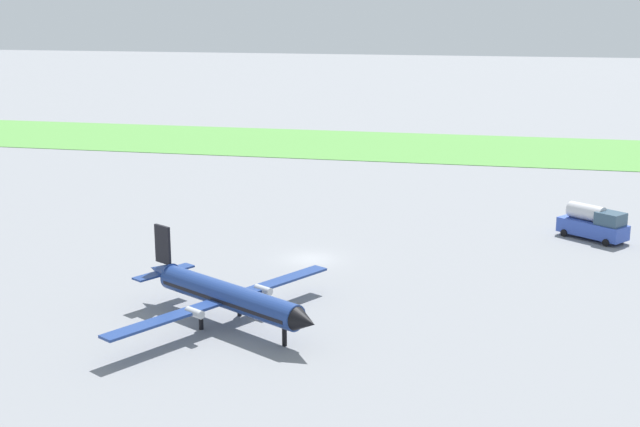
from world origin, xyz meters
The scene contains 4 objects.
ground_plane centered at (0.00, 0.00, 0.00)m, with size 600.00×600.00×0.00m, color gray.
grass_taxiway_strip centered at (0.00, 62.17, 0.04)m, with size 360.00×28.00×0.08m, color #549342.
airplane_foreground_turboprop centered at (-2.24, -16.73, 2.18)m, with size 15.55×17.84×5.95m.
fuel_truck_near_gate centered at (24.77, 12.07, 1.58)m, with size 6.61×5.88×3.29m.
Camera 1 is at (16.47, -70.94, 22.00)m, focal length 48.52 mm.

